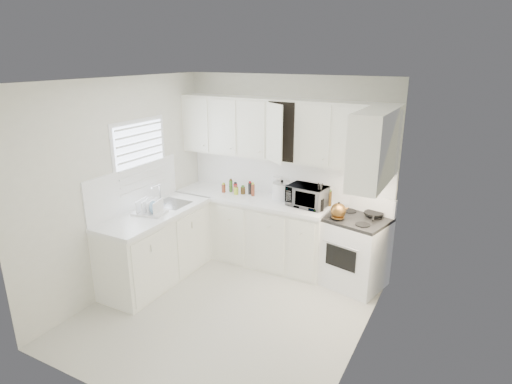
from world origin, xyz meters
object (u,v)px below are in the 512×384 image
Objects in this scene: stove at (354,242)px; utensil_crock at (320,196)px; tea_kettle at (338,209)px; microwave at (307,194)px; rice_cooker at (282,189)px; dish_rack at (149,206)px.

stove is 3.11× the size of utensil_crock.
stove is 5.01× the size of tea_kettle.
microwave reaches higher than tea_kettle.
rice_cooker is (-1.08, 0.15, 0.50)m from stove.
stove is 3.08× the size of dish_rack.
rice_cooker is 0.71× the size of utensil_crock.
dish_rack is at bearing -140.07° from stove.
tea_kettle is 0.88× the size of rice_cooker.
stove reaches higher than dish_rack.
microwave is 2.02m from dish_rack.
stove is at bearing 6.17° from rice_cooker.
stove is at bearing 5.79° from utensil_crock.
rice_cooker is at bearing 170.25° from microwave.
stove is at bearing 33.20° from tea_kettle.
dish_rack is (-1.63, -1.18, -0.06)m from microwave.
stove is 0.52m from tea_kettle.
microwave is 1.85× the size of rice_cooker.
microwave is (-0.67, 0.04, 0.53)m from stove.
utensil_crock is (0.20, -0.08, 0.02)m from microwave.
rice_cooker is at bearing 162.02° from utensil_crock.
dish_rack is (-2.11, -0.99, 0.01)m from tea_kettle.
tea_kettle is at bearing 12.02° from dish_rack.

